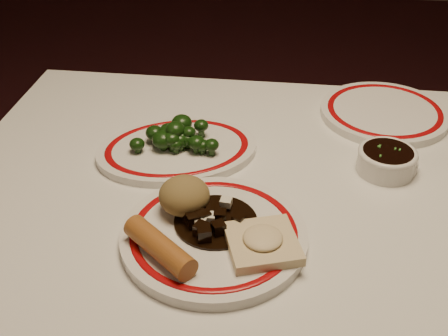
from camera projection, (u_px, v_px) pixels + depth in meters
The scene contains 12 objects.
dining_table at pixel (292, 248), 0.96m from camera, with size 1.20×0.90×0.75m.
main_plate at pixel (214, 235), 0.83m from camera, with size 0.34×0.34×0.02m.
rice_mound at pixel (184, 196), 0.86m from camera, with size 0.08×0.08×0.06m, color olive.
spring_roll at pixel (160, 247), 0.78m from camera, with size 0.03×0.03×0.13m, color #9D5D26.
fried_wonton at pixel (263, 242), 0.80m from camera, with size 0.12×0.12×0.03m.
stirfry_heap at pixel (212, 220), 0.84m from camera, with size 0.13×0.13×0.03m.
broccoli_plate at pixel (177, 149), 1.03m from camera, with size 0.35×0.33×0.02m.
broccoli_pile at pixel (176, 136), 1.02m from camera, with size 0.16×0.11×0.05m.
soy_bowl at pixel (386, 161), 0.98m from camera, with size 0.10×0.10×0.04m.
sweet_sour_dish at pixel (391, 164), 0.99m from camera, with size 0.06×0.06×0.02m.
mustard_dish at pixel (399, 165), 0.99m from camera, with size 0.06×0.06×0.02m.
far_plate at pixel (384, 112), 1.15m from camera, with size 0.31×0.31×0.02m.
Camera 1 is at (-0.03, -0.72, 1.32)m, focal length 45.00 mm.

